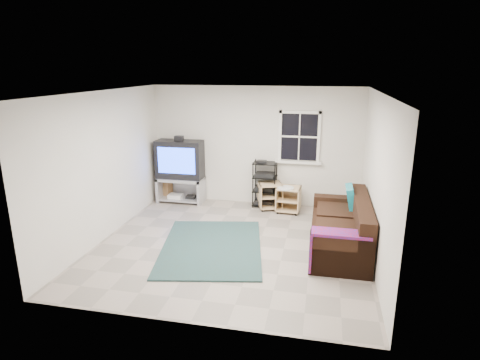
% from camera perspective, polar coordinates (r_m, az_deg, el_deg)
% --- Properties ---
extents(room, '(4.60, 4.62, 4.60)m').
position_cam_1_polar(room, '(8.68, 8.41, 5.62)').
color(room, gray).
rests_on(room, ground).
extents(tv_unit, '(1.03, 0.52, 1.52)m').
position_cam_1_polar(tv_unit, '(9.11, -8.50, 1.97)').
color(tv_unit, '#A4A5AD').
rests_on(tv_unit, ground).
extents(av_rack, '(0.51, 0.37, 1.03)m').
position_cam_1_polar(av_rack, '(8.82, 3.53, -0.96)').
color(av_rack, black).
rests_on(av_rack, ground).
extents(side_table_left, '(0.61, 0.61, 0.57)m').
position_cam_1_polar(side_table_left, '(8.76, 4.25, -2.07)').
color(side_table_left, tan).
rests_on(side_table_left, ground).
extents(side_table_right, '(0.52, 0.53, 0.56)m').
position_cam_1_polar(side_table_right, '(8.59, 6.91, -2.43)').
color(side_table_right, tan).
rests_on(side_table_right, ground).
extents(sofa, '(0.93, 2.09, 0.96)m').
position_cam_1_polar(sofa, '(7.00, 14.33, -6.94)').
color(sofa, black).
rests_on(sofa, ground).
extents(shag_rug, '(2.06, 2.56, 0.03)m').
position_cam_1_polar(shag_rug, '(6.97, -4.05, -9.46)').
color(shag_rug, black).
rests_on(shag_rug, ground).
extents(paper_bag, '(0.36, 0.28, 0.45)m').
position_cam_1_polar(paper_bag, '(9.54, -10.63, -1.30)').
color(paper_bag, brown).
rests_on(paper_bag, ground).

